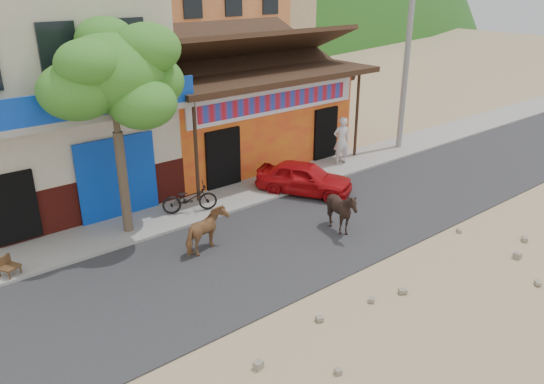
{
  "coord_description": "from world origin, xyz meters",
  "views": [
    {
      "loc": [
        -10.16,
        -7.82,
        7.13
      ],
      "look_at": [
        -1.4,
        3.0,
        1.4
      ],
      "focal_mm": 35.0,
      "sensor_mm": 36.0,
      "label": 1
    }
  ],
  "objects_px": {
    "tree": "(117,132)",
    "cow_tan": "(206,232)",
    "cafe_chair_right": "(8,259)",
    "scooter": "(190,198)",
    "red_car": "(304,178)",
    "utility_pole": "(407,53)",
    "pedestrian": "(341,140)",
    "cow_dark": "(342,211)"
  },
  "relations": [
    {
      "from": "utility_pole",
      "to": "scooter",
      "type": "relative_size",
      "value": 4.61
    },
    {
      "from": "utility_pole",
      "to": "pedestrian",
      "type": "bearing_deg",
      "value": 178.74
    },
    {
      "from": "utility_pole",
      "to": "scooter",
      "type": "xyz_separation_m",
      "value": [
        -10.69,
        -0.21,
        -3.54
      ]
    },
    {
      "from": "utility_pole",
      "to": "scooter",
      "type": "bearing_deg",
      "value": -178.89
    },
    {
      "from": "cow_tan",
      "to": "red_car",
      "type": "height_order",
      "value": "cow_tan"
    },
    {
      "from": "cow_dark",
      "to": "cafe_chair_right",
      "type": "xyz_separation_m",
      "value": [
        -8.32,
        3.44,
        -0.15
      ]
    },
    {
      "from": "cow_tan",
      "to": "cow_dark",
      "type": "bearing_deg",
      "value": -133.8
    },
    {
      "from": "cow_tan",
      "to": "scooter",
      "type": "height_order",
      "value": "cow_tan"
    },
    {
      "from": "cow_tan",
      "to": "scooter",
      "type": "relative_size",
      "value": 0.81
    },
    {
      "from": "cafe_chair_right",
      "to": "tree",
      "type": "bearing_deg",
      "value": -19.28
    },
    {
      "from": "red_car",
      "to": "scooter",
      "type": "xyz_separation_m",
      "value": [
        -3.99,
        0.99,
        -0.03
      ]
    },
    {
      "from": "cow_tan",
      "to": "pedestrian",
      "type": "height_order",
      "value": "pedestrian"
    },
    {
      "from": "utility_pole",
      "to": "cow_tan",
      "type": "distance_m",
      "value": 12.4
    },
    {
      "from": "cow_tan",
      "to": "cow_dark",
      "type": "distance_m",
      "value": 4.01
    },
    {
      "from": "cow_tan",
      "to": "cafe_chair_right",
      "type": "bearing_deg",
      "value": 45.73
    },
    {
      "from": "cow_tan",
      "to": "pedestrian",
      "type": "bearing_deg",
      "value": -92.98
    },
    {
      "from": "pedestrian",
      "to": "utility_pole",
      "type": "bearing_deg",
      "value": -162.2
    },
    {
      "from": "scooter",
      "to": "cafe_chair_right",
      "type": "bearing_deg",
      "value": 116.79
    },
    {
      "from": "red_car",
      "to": "pedestrian",
      "type": "bearing_deg",
      "value": -8.69
    },
    {
      "from": "utility_pole",
      "to": "pedestrian",
      "type": "xyz_separation_m",
      "value": [
        -3.57,
        0.08,
        -3.06
      ]
    },
    {
      "from": "utility_pole",
      "to": "cow_dark",
      "type": "distance_m",
      "value": 9.54
    },
    {
      "from": "pedestrian",
      "to": "cafe_chair_right",
      "type": "height_order",
      "value": "pedestrian"
    },
    {
      "from": "utility_pole",
      "to": "cow_dark",
      "type": "height_order",
      "value": "utility_pole"
    },
    {
      "from": "cow_dark",
      "to": "scooter",
      "type": "relative_size",
      "value": 0.78
    },
    {
      "from": "cow_tan",
      "to": "red_car",
      "type": "relative_size",
      "value": 0.42
    },
    {
      "from": "utility_pole",
      "to": "red_car",
      "type": "xyz_separation_m",
      "value": [
        -6.69,
        -1.2,
        -3.51
      ]
    },
    {
      "from": "cow_tan",
      "to": "cafe_chair_right",
      "type": "distance_m",
      "value": 4.99
    },
    {
      "from": "utility_pole",
      "to": "cow_tan",
      "type": "bearing_deg",
      "value": -167.25
    },
    {
      "from": "scooter",
      "to": "utility_pole",
      "type": "bearing_deg",
      "value": -67.19
    },
    {
      "from": "tree",
      "to": "cow_tan",
      "type": "relative_size",
      "value": 4.28
    },
    {
      "from": "cow_dark",
      "to": "scooter",
      "type": "xyz_separation_m",
      "value": [
        -2.8,
        3.93,
        -0.14
      ]
    },
    {
      "from": "cow_tan",
      "to": "scooter",
      "type": "xyz_separation_m",
      "value": [
        0.92,
        2.42,
        -0.06
      ]
    },
    {
      "from": "tree",
      "to": "cafe_chair_right",
      "type": "bearing_deg",
      "value": -171.66
    },
    {
      "from": "red_car",
      "to": "cafe_chair_right",
      "type": "height_order",
      "value": "red_car"
    },
    {
      "from": "cow_dark",
      "to": "cafe_chair_right",
      "type": "bearing_deg",
      "value": -145.14
    },
    {
      "from": "cow_tan",
      "to": "pedestrian",
      "type": "relative_size",
      "value": 0.74
    },
    {
      "from": "pedestrian",
      "to": "cafe_chair_right",
      "type": "distance_m",
      "value": 12.67
    },
    {
      "from": "tree",
      "to": "utility_pole",
      "type": "height_order",
      "value": "utility_pole"
    },
    {
      "from": "red_car",
      "to": "scooter",
      "type": "bearing_deg",
      "value": 135.09
    },
    {
      "from": "tree",
      "to": "red_car",
      "type": "bearing_deg",
      "value": -9.3
    },
    {
      "from": "utility_pole",
      "to": "cafe_chair_right",
      "type": "distance_m",
      "value": 16.61
    },
    {
      "from": "utility_pole",
      "to": "cow_tan",
      "type": "height_order",
      "value": "utility_pole"
    }
  ]
}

